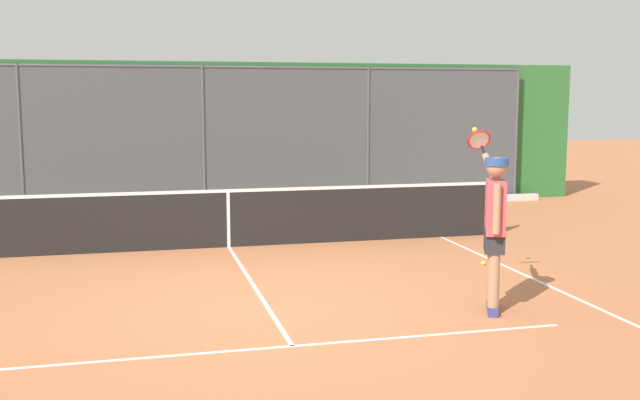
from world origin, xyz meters
TOP-DOWN VIEW (x-y plane):
  - ground_plane at (0.00, 0.00)m, footprint 60.00×60.00m
  - court_line_markings at (0.00, 1.66)m, footprint 7.57×9.40m
  - fence_backdrop at (0.00, -8.56)m, footprint 17.83×1.37m
  - tennis_net at (0.00, -3.75)m, footprint 9.73×0.09m
  - tennis_player at (-2.50, 0.72)m, footprint 0.56×1.43m
  - tennis_ball_mid_court at (-3.47, -1.50)m, footprint 0.07×0.07m

SIDE VIEW (x-z plane):
  - ground_plane at x=0.00m, z-range 0.00..0.00m
  - court_line_markings at x=0.00m, z-range 0.00..0.01m
  - tennis_ball_mid_court at x=-3.47m, z-range 0.00..0.07m
  - tennis_net at x=0.00m, z-range -0.04..1.03m
  - tennis_player at x=-2.50m, z-range 0.02..2.10m
  - fence_backdrop at x=0.00m, z-range -0.01..3.21m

